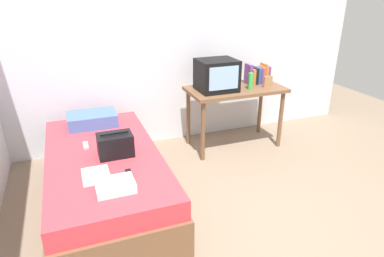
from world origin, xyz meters
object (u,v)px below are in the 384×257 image
Objects in this scene: magazine at (96,175)px; remote_dark at (130,174)px; bed at (105,178)px; book_row at (257,75)px; handbag at (115,145)px; picture_frame at (268,82)px; remote_silver at (86,146)px; folded_towel at (115,186)px; desk at (235,95)px; tv at (217,75)px; pillow at (92,119)px; water_bottle at (250,81)px.

remote_dark reaches higher than magazine.
book_row is at bearing 20.86° from bed.
handbag reaches higher than magazine.
bed is at bearing 140.36° from handbag.
picture_frame is at bearing 28.86° from remote_dark.
folded_towel is at bearing -80.04° from remote_silver.
handbag reaches higher than bed.
desk is 2.07m from magazine.
tv is 1.49× the size of book_row.
tv is 0.87× the size of pillow.
pillow is 1.74× the size of magazine.
handbag is at bearing -81.19° from pillow.
pillow is at bearing -178.08° from book_row.
tv reaches higher than picture_frame.
desk reaches higher than remote_dark.
book_row is 2.05m from pillow.
pillow is at bearing 178.51° from tv.
handbag is 0.37m from magazine.
picture_frame reaches higher than magazine.
tv is 1.67m from remote_silver.
book_row is at bearing 33.80° from remote_dark.
handbag is at bearing 80.41° from folded_towel.
tv reaches higher than remote_silver.
bed is 0.48m from magazine.
folded_towel is at bearing -137.03° from tv.
magazine is at bearing 114.08° from folded_towel.
picture_frame is 0.94× the size of remote_silver.
tv reaches higher than bed.
desk is 2.64× the size of tv.
water_bottle is at bearing -40.67° from desk.
handbag is at bearing -161.29° from picture_frame.
water_bottle reaches higher than handbag.
book_row is (0.34, 0.09, 0.20)m from desk.
remote_dark is (0.16, -1.18, -0.06)m from pillow.
book_row is (0.21, 0.20, 0.01)m from water_bottle.
folded_towel is (0.11, -0.25, 0.03)m from magazine.
pillow is 1.34m from folded_towel.
water_bottle is 0.65× the size of handbag.
remote_dark is at bearing -146.20° from book_row.
picture_frame is at bearing -8.62° from tv.
desk is 7.44× the size of remote_dark.
tv reaches higher than folded_towel.
pillow is (-2.03, -0.07, -0.29)m from book_row.
pillow is 3.50× the size of remote_silver.
picture_frame reaches higher than handbag.
pillow reaches higher than remote_dark.
tv is 1.57× the size of folded_towel.
water_bottle is 1.84m from handbag.
bed is at bearing -55.10° from remote_silver.
pillow is at bearing 179.20° from desk.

